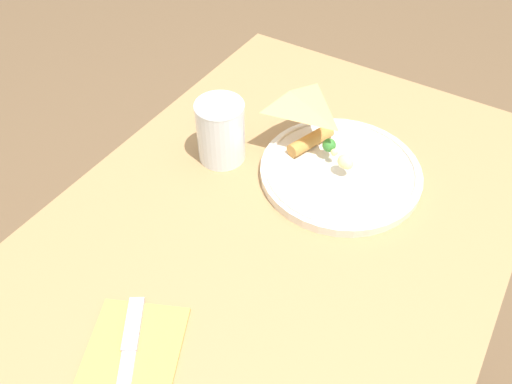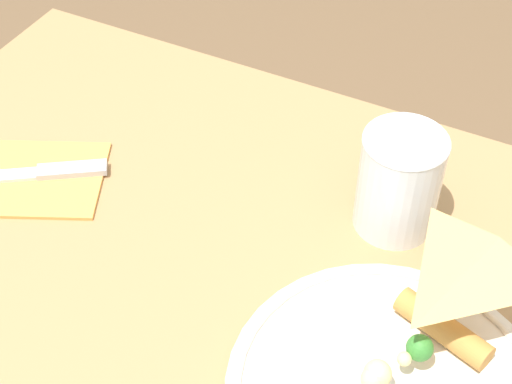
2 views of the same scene
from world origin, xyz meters
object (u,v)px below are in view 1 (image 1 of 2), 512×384
(butter_knife, at_px, (127,362))
(plate_pizza, at_px, (339,168))
(dining_table, at_px, (275,273))
(milk_glass, at_px, (221,134))
(napkin_folded, at_px, (127,372))

(butter_knife, bearing_deg, plate_pizza, 137.18)
(dining_table, bearing_deg, butter_knife, -7.80)
(plate_pizza, height_order, milk_glass, milk_glass)
(napkin_folded, height_order, butter_knife, butter_knife)
(napkin_folded, xyz_separation_m, butter_knife, (-0.01, -0.01, 0.00))
(milk_glass, bearing_deg, plate_pizza, 108.71)
(milk_glass, distance_m, butter_knife, 0.39)
(plate_pizza, relative_size, butter_knife, 1.51)
(plate_pizza, relative_size, napkin_folded, 1.23)
(milk_glass, relative_size, butter_knife, 0.62)
(butter_knife, bearing_deg, napkin_folded, -0.00)
(dining_table, bearing_deg, plate_pizza, 166.80)
(plate_pizza, height_order, butter_knife, plate_pizza)
(plate_pizza, distance_m, napkin_folded, 0.45)
(plate_pizza, xyz_separation_m, napkin_folded, (0.44, -0.07, -0.01))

